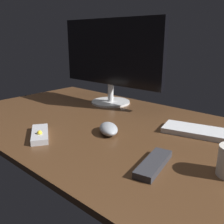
{
  "coord_description": "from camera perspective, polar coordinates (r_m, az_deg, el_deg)",
  "views": [
    {
      "loc": [
        70.82,
        -72.49,
        37.56
      ],
      "look_at": [
        6.89,
        -0.58,
        8.0
      ],
      "focal_mm": 39.67,
      "sensor_mm": 36.0,
      "label": 1
    }
  ],
  "objects": [
    {
      "name": "desk",
      "position": [
        1.08,
        -2.54,
        -2.78
      ],
      "size": [
        140.0,
        84.0,
        2.0
      ],
      "primitive_type": "cube",
      "color": "#4C301C",
      "rests_on": "ground"
    },
    {
      "name": "monitor",
      "position": [
        1.33,
        -0.33,
        12.76
      ],
      "size": [
        63.95,
        21.22,
        44.37
      ],
      "rotation": [
        0.0,
        0.0,
        0.02
      ],
      "color": "silver",
      "rests_on": "desk"
    },
    {
      "name": "keyboard",
      "position": [
        0.99,
        21.65,
        -4.57
      ],
      "size": [
        36.02,
        19.17,
        1.97
      ],
      "primitive_type": "cube",
      "rotation": [
        0.0,
        0.0,
        0.24
      ],
      "color": "silver",
      "rests_on": "desk"
    },
    {
      "name": "computer_mouse",
      "position": [
        0.94,
        -0.8,
        -3.88
      ],
      "size": [
        13.56,
        12.69,
        3.81
      ],
      "primitive_type": "ellipsoid",
      "rotation": [
        0.0,
        0.0,
        -0.67
      ],
      "color": "#999EA5",
      "rests_on": "desk"
    },
    {
      "name": "media_remote",
      "position": [
        0.95,
        -16.28,
        -4.89
      ],
      "size": [
        17.12,
        14.08,
        3.27
      ],
      "rotation": [
        0.0,
        0.0,
        -0.59
      ],
      "color": "#B7B7BC",
      "rests_on": "desk"
    },
    {
      "name": "tv_remote",
      "position": [
        0.72,
        9.58,
        -11.67
      ],
      "size": [
        8.69,
        18.2,
        1.96
      ],
      "primitive_type": "cube",
      "rotation": [
        0.0,
        0.0,
        -1.37
      ],
      "color": "#2D2D33",
      "rests_on": "desk"
    }
  ]
}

